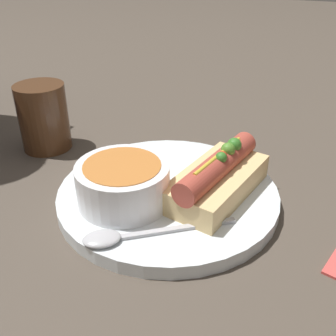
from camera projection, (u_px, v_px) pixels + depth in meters
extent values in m
plane|color=#4C4238|center=(168.00, 200.00, 0.49)|extent=(4.00, 4.00, 0.00)
cylinder|color=white|center=(168.00, 194.00, 0.49)|extent=(0.27, 0.27, 0.02)
cube|color=#E5C17F|center=(216.00, 183.00, 0.47)|extent=(0.16, 0.10, 0.03)
cylinder|color=#B24738|center=(218.00, 166.00, 0.46)|extent=(0.15, 0.06, 0.03)
sphere|color=#387A28|center=(221.00, 158.00, 0.44)|extent=(0.01, 0.01, 0.01)
sphere|color=#518C2D|center=(228.00, 150.00, 0.46)|extent=(0.02, 0.02, 0.02)
sphere|color=#387A28|center=(234.00, 145.00, 0.47)|extent=(0.02, 0.02, 0.02)
sphere|color=#C63F1E|center=(222.00, 156.00, 0.45)|extent=(0.01, 0.01, 0.01)
cylinder|color=gold|center=(218.00, 156.00, 0.45)|extent=(0.10, 0.03, 0.01)
cylinder|color=white|center=(123.00, 184.00, 0.45)|extent=(0.11, 0.11, 0.05)
cylinder|color=#C67533|center=(122.00, 170.00, 0.44)|extent=(0.09, 0.09, 0.01)
cube|color=#B7B7BC|center=(180.00, 228.00, 0.41)|extent=(0.08, 0.11, 0.00)
ellipsoid|color=#B7B7BC|center=(102.00, 239.00, 0.40)|extent=(0.05, 0.05, 0.01)
cylinder|color=#4C2D19|center=(44.00, 117.00, 0.59)|extent=(0.07, 0.07, 0.10)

